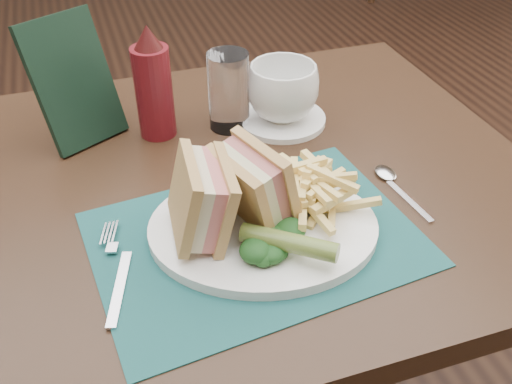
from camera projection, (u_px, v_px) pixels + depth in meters
floor at (194, 285)px, 1.69m from camera, size 7.00×7.00×0.00m
table_main at (241, 333)px, 1.09m from camera, size 0.90×0.75×0.75m
placemat at (255, 239)px, 0.74m from camera, size 0.44×0.34×0.00m
plate at (263, 228)px, 0.75m from camera, size 0.35×0.31×0.01m
sandwich_half_a at (184, 201)px, 0.69m from camera, size 0.09×0.12×0.11m
sandwich_half_b at (240, 189)px, 0.71m from camera, size 0.11×0.13×0.11m
kale_garnish at (276, 242)px, 0.69m from camera, size 0.11×0.08×0.03m
pickle_spear at (289, 242)px, 0.68m from camera, size 0.11×0.10×0.03m
fries_pile at (313, 184)px, 0.76m from camera, size 0.18×0.20×0.06m
fork at (116, 268)px, 0.69m from camera, size 0.08×0.17×0.01m
spoon at (401, 189)px, 0.82m from camera, size 0.05×0.15×0.01m
saucer at (282, 119)px, 0.98m from camera, size 0.15×0.15×0.01m
coffee_cup at (283, 92)px, 0.95m from camera, size 0.14×0.14×0.09m
drinking_glass at (229, 91)px, 0.93m from camera, size 0.08×0.08×0.13m
ketchup_bottle at (153, 82)px, 0.90m from camera, size 0.08×0.08×0.19m
check_presenter at (73, 82)px, 0.88m from camera, size 0.15×0.13×0.20m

